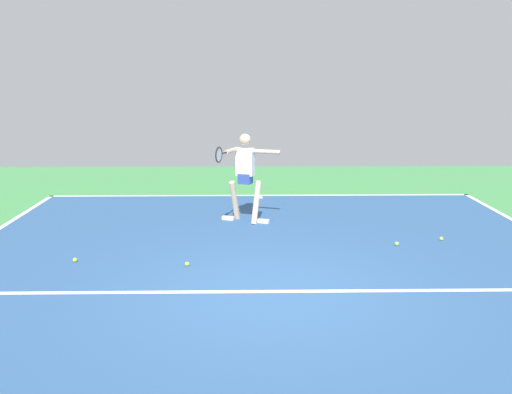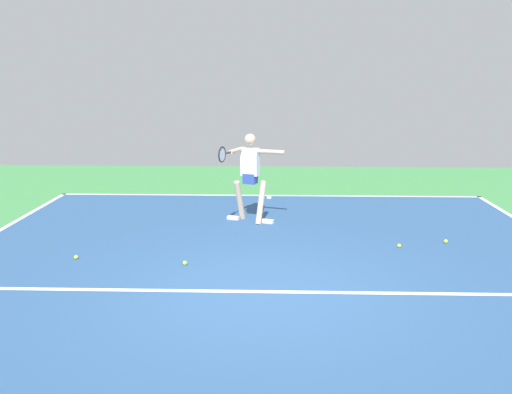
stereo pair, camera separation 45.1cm
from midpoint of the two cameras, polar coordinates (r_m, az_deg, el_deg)
ground_plane at (r=7.68m, az=-0.13°, el=-9.59°), size 21.43×21.43×0.00m
court_surface at (r=7.68m, az=-0.13°, el=-9.57°), size 10.08×12.64×0.00m
court_line_baseline_near at (r=13.70m, az=-0.53°, el=0.16°), size 10.08×0.10×0.01m
court_line_service at (r=7.73m, az=-0.13°, el=-9.41°), size 7.56×0.10×0.01m
court_line_centre_mark at (r=13.51m, az=-0.52°, el=-0.02°), size 0.10×0.30×0.01m
tennis_player at (r=11.06m, az=-2.29°, el=2.50°), size 1.21×1.19×1.75m
tennis_ball_centre_court at (r=8.79m, az=-8.37°, el=-6.65°), size 0.07×0.07×0.07m
tennis_ball_near_player at (r=10.44m, az=16.85°, el=-4.01°), size 0.07×0.07×0.07m
tennis_ball_by_sideline at (r=9.38m, az=-18.94°, el=-5.98°), size 0.07×0.07×0.07m
tennis_ball_far_corner at (r=9.95m, az=12.62°, el=-4.58°), size 0.07×0.07×0.07m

